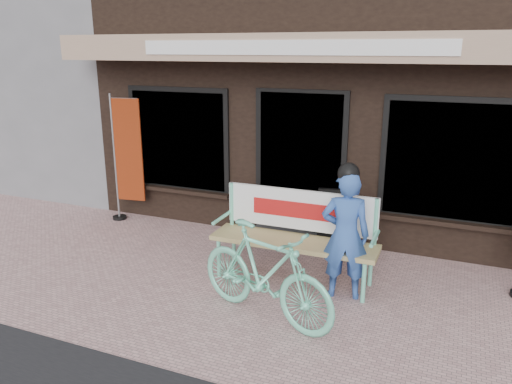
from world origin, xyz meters
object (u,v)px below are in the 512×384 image
at_px(bicycle, 265,273).
at_px(menu_stand, 333,218).
at_px(person, 345,233).
at_px(nobori_red, 126,157).
at_px(bench, 297,229).

xyz_separation_m(bicycle, menu_stand, (0.18, 2.16, -0.07)).
bearing_deg(menu_stand, person, -81.85).
distance_m(bicycle, nobori_red, 3.84).
bearing_deg(person, nobori_red, 149.15).
xyz_separation_m(bench, nobori_red, (-3.19, 1.00, 0.43)).
height_order(person, menu_stand, person).
relative_size(person, menu_stand, 1.81).
bearing_deg(menu_stand, bicycle, -105.60).
bearing_deg(menu_stand, bench, -110.26).
relative_size(bench, bicycle, 1.18).
distance_m(bicycle, menu_stand, 2.17).
bearing_deg(nobori_red, bicycle, -41.12).
bearing_deg(bicycle, bench, 18.34).
distance_m(bench, menu_stand, 1.13).
bearing_deg(person, bench, 145.74).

